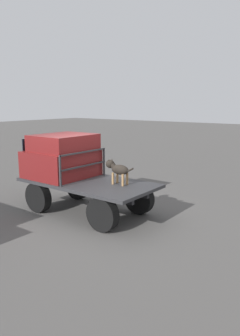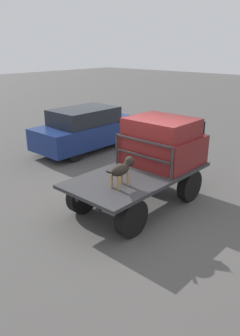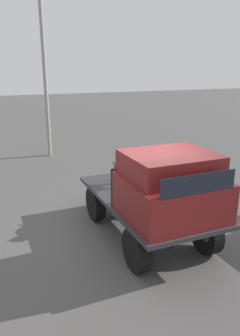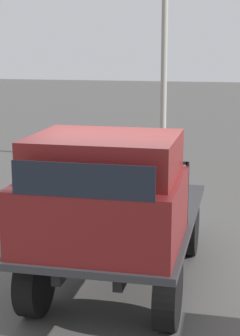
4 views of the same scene
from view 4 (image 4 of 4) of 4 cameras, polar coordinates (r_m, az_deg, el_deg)
ground_plane at (r=7.58m, az=0.18°, el=-11.29°), size 80.00×80.00×0.00m
flatbed_truck at (r=7.35m, az=0.18°, el=-6.87°), size 3.69×1.85×0.88m
truck_cab at (r=6.20m, az=-1.72°, el=-2.53°), size 1.58×1.73×1.19m
truck_headboard at (r=6.99m, az=-0.07°, el=-1.16°), size 0.04×1.73×0.79m
dog at (r=7.97m, az=-0.14°, el=-0.37°), size 0.89×0.25×0.65m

